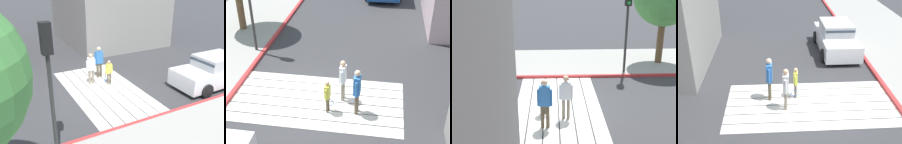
# 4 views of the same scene
# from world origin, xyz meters

# --- Properties ---
(ground_plane) EXTENTS (120.00, 120.00, 0.00)m
(ground_plane) POSITION_xyz_m (0.00, 0.00, 0.00)
(ground_plane) COLOR #38383A
(crosswalk_stripes) EXTENTS (6.40, 3.25, 0.01)m
(crosswalk_stripes) POSITION_xyz_m (0.00, 0.00, 0.01)
(crosswalk_stripes) COLOR silver
(crosswalk_stripes) RESTS_ON ground
(curb_painted) EXTENTS (0.16, 40.00, 0.13)m
(curb_painted) POSITION_xyz_m (-3.25, 0.00, 0.07)
(curb_painted) COLOR #BC3333
(curb_painted) RESTS_ON ground
(car_parked_near_curb) EXTENTS (1.99, 4.30, 1.57)m
(car_parked_near_curb) POSITION_xyz_m (-2.00, -5.21, 0.73)
(car_parked_near_curb) COLOR white
(car_parked_near_curb) RESTS_ON ground
(pedestrian_adult_lead) EXTENTS (0.24, 0.48, 1.64)m
(pedestrian_adult_lead) POSITION_xyz_m (0.96, 0.25, 0.96)
(pedestrian_adult_lead) COLOR gray
(pedestrian_adult_lead) RESTS_ON ground
(pedestrian_adult_trailing) EXTENTS (0.24, 0.51, 1.74)m
(pedestrian_adult_trailing) POSITION_xyz_m (1.55, -0.47, 1.01)
(pedestrian_adult_trailing) COLOR brown
(pedestrian_adult_trailing) RESTS_ON ground
(pedestrian_child_with_racket) EXTENTS (0.29, 0.40, 1.28)m
(pedestrian_child_with_racket) POSITION_xyz_m (0.54, -0.56, 0.72)
(pedestrian_child_with_racket) COLOR brown
(pedestrian_child_with_racket) RESTS_ON ground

